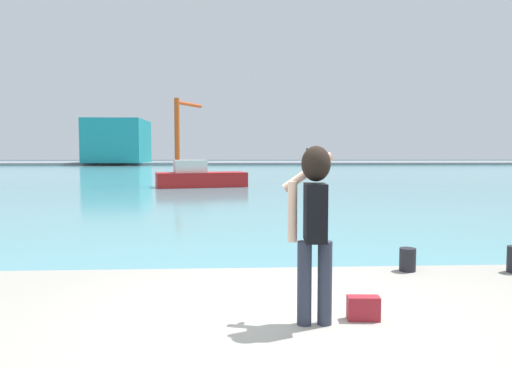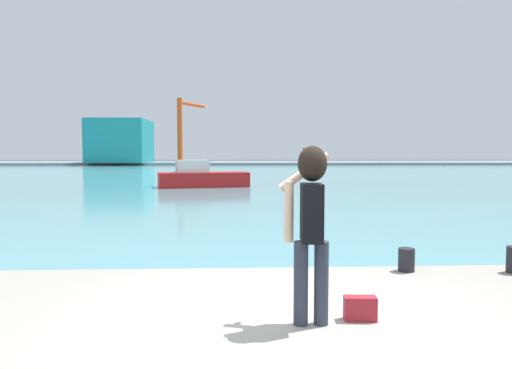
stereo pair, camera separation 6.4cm
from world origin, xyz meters
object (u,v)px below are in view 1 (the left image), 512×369
object	(u,v)px
handbag	(363,308)
harbor_bollard	(408,260)
boat_moored	(199,177)
port_crane	(180,124)
person_photographer	(314,216)
warehouse_left	(118,141)

from	to	relation	value
handbag	harbor_bollard	xyz separation A→B (m)	(1.17, 1.87, 0.04)
harbor_bollard	handbag	bearing A→B (deg)	-122.03
boat_moored	port_crane	xyz separation A→B (m)	(-7.82, 58.99, 7.31)
person_photographer	handbag	xyz separation A→B (m)	(0.52, 0.09, -0.95)
harbor_bollard	port_crane	world-z (taller)	port_crane
person_photographer	warehouse_left	world-z (taller)	warehouse_left
warehouse_left	port_crane	world-z (taller)	port_crane
person_photographer	boat_moored	distance (m)	27.01
port_crane	person_photographer	bearing A→B (deg)	-82.80
harbor_bollard	warehouse_left	distance (m)	88.07
handbag	warehouse_left	world-z (taller)	warehouse_left
harbor_bollard	warehouse_left	size ratio (longest dim) A/B	0.03
handbag	harbor_bollard	size ratio (longest dim) A/B	0.98
warehouse_left	person_photographer	bearing A→B (deg)	-75.15
harbor_bollard	warehouse_left	bearing A→B (deg)	106.24
person_photographer	port_crane	distance (m)	86.72
boat_moored	harbor_bollard	bearing A→B (deg)	-91.91
person_photographer	harbor_bollard	size ratio (longest dim) A/B	5.33
person_photographer	handbag	bearing A→B (deg)	-76.93
boat_moored	port_crane	size ratio (longest dim) A/B	0.51
boat_moored	warehouse_left	distance (m)	62.98
person_photographer	warehouse_left	distance (m)	89.48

